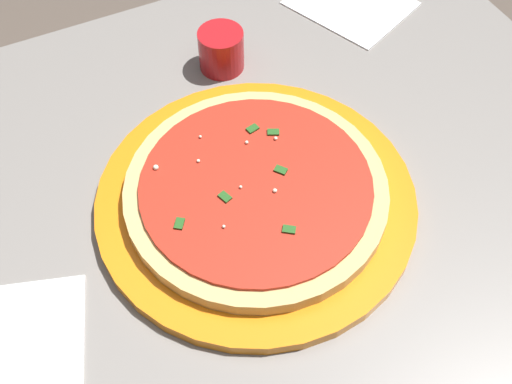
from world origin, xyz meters
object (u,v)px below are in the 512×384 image
object	(u,v)px
pizza	(256,190)
cup_small_sauce	(221,50)
serving_plate	(256,200)
napkin_loose_left	(351,3)

from	to	relation	value
pizza	cup_small_sauce	bearing A→B (deg)	75.27
serving_plate	pizza	bearing A→B (deg)	122.40
pizza	cup_small_sauce	size ratio (longest dim) A/B	4.84
pizza	napkin_loose_left	bearing A→B (deg)	42.77
serving_plate	napkin_loose_left	xyz separation A→B (m)	(0.25, 0.23, -0.01)
pizza	serving_plate	bearing A→B (deg)	-57.60
serving_plate	pizza	world-z (taller)	pizza
serving_plate	pizza	size ratio (longest dim) A/B	1.23
cup_small_sauce	napkin_loose_left	world-z (taller)	cup_small_sauce
serving_plate	napkin_loose_left	world-z (taller)	serving_plate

